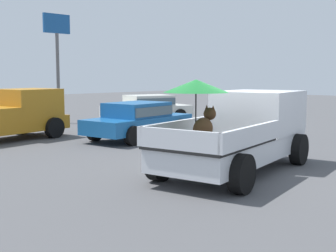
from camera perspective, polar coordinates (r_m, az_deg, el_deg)
The scene contains 6 objects.
ground_plane at distance 10.94m, azimuth 8.46°, elevation -5.79°, with size 80.00×80.00×0.00m, color #4C4C4F.
pickup_truck_main at distance 11.15m, azimuth 9.36°, elevation -0.46°, with size 5.30×2.96×2.22m.
pickup_truck_red at distance 16.92m, azimuth -19.96°, elevation 1.23°, with size 5.01×2.71×1.80m.
parked_sedan_near at distance 22.01m, azimuth -2.59°, elevation 2.42°, with size 4.61×2.84×1.33m.
parked_sedan_far at distance 16.27m, azimuth -3.82°, elevation 0.95°, with size 4.49×2.40×1.33m.
motel_sign at distance 22.26m, azimuth -13.90°, elevation 9.74°, with size 1.40×0.16×5.17m.
Camera 1 is at (-8.69, -6.22, 2.32)m, focal length 47.98 mm.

